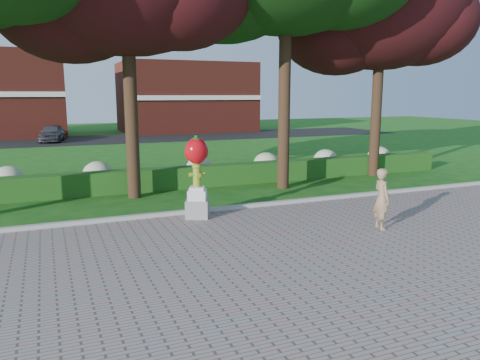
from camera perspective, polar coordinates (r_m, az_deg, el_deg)
The scene contains 11 objects.
ground at distance 11.55m, azimuth 2.58°, elevation -7.27°, with size 100.00×100.00×0.00m, color #165715.
walkway at distance 8.35m, azimuth 14.74°, elevation -14.64°, with size 40.00×14.00×0.04m, color gray.
curb at distance 14.20m, azimuth -2.58°, elevation -3.58°, with size 40.00×0.18×0.15m, color #ADADA5.
lawn_hedge at distance 17.86m, azimuth -7.01°, elevation 0.32°, with size 24.00×0.70×0.80m, color #184F16.
hydrangea_row at distance 18.94m, azimuth -6.17°, elevation 1.38°, with size 20.10×1.10×0.99m.
street at distance 38.40m, azimuth -15.56°, elevation 4.82°, with size 50.00×8.00×0.02m, color black.
building_right at distance 45.75m, azimuth -6.62°, elevation 9.97°, with size 12.00×8.00×6.40m, color maroon.
tree_far_right at distance 21.38m, azimuth 16.53°, elevation 19.32°, with size 7.88×6.72×10.21m.
hydrant_sculpture at distance 13.23m, azimuth -5.28°, elevation 0.66°, with size 0.83×0.83×2.34m.
woman at distance 12.68m, azimuth 16.89°, elevation -2.19°, with size 0.58×0.38×1.60m, color #A07D5B.
parked_car at distance 37.68m, azimuth -21.94°, elevation 5.34°, with size 1.51×3.76×1.28m, color #45474E.
Camera 1 is at (-4.71, -9.95, 3.51)m, focal length 35.00 mm.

